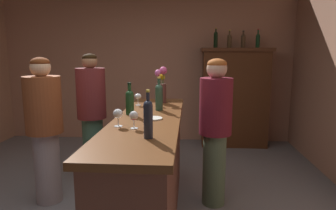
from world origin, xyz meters
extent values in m
cube|color=tan|center=(0.00, 2.87, 1.45)|extent=(5.31, 0.12, 2.90)
cube|color=brown|center=(0.42, 0.01, 0.48)|extent=(0.51, 2.17, 0.97)
cube|color=brown|center=(0.42, 0.01, 0.99)|extent=(0.58, 2.27, 0.05)
cube|color=#4B2713|center=(1.57, 2.55, 0.84)|extent=(1.10, 0.40, 1.68)
cube|color=#492614|center=(1.57, 2.55, 1.65)|extent=(1.18, 0.46, 0.06)
cylinder|color=#232A3C|center=(0.52, -0.63, 1.13)|extent=(0.06, 0.06, 0.23)
sphere|color=#232A3C|center=(0.52, -0.63, 1.25)|extent=(0.06, 0.06, 0.06)
cylinder|color=#232A3C|center=(0.52, -0.63, 1.29)|extent=(0.02, 0.02, 0.09)
cylinder|color=gold|center=(0.52, -0.63, 1.34)|extent=(0.03, 0.03, 0.02)
cylinder|color=#193B1B|center=(0.24, 0.15, 1.11)|extent=(0.08, 0.08, 0.19)
sphere|color=#193B1B|center=(0.24, 0.15, 1.21)|extent=(0.08, 0.08, 0.08)
cylinder|color=#193B1B|center=(0.24, 0.15, 1.26)|extent=(0.03, 0.03, 0.10)
cylinder|color=black|center=(0.24, 0.15, 1.31)|extent=(0.04, 0.04, 0.02)
cylinder|color=#294734|center=(0.49, 0.38, 1.13)|extent=(0.08, 0.08, 0.22)
sphere|color=#294734|center=(0.49, 0.38, 1.24)|extent=(0.08, 0.08, 0.08)
cylinder|color=#294734|center=(0.49, 0.38, 1.29)|extent=(0.03, 0.03, 0.10)
cylinder|color=gold|center=(0.49, 0.38, 1.35)|extent=(0.03, 0.03, 0.02)
cylinder|color=white|center=(0.24, -0.32, 1.02)|extent=(0.07, 0.07, 0.00)
cylinder|color=white|center=(0.24, -0.32, 1.05)|extent=(0.01, 0.01, 0.06)
ellipsoid|color=white|center=(0.24, -0.32, 1.12)|extent=(0.08, 0.08, 0.07)
cylinder|color=white|center=(0.45, 0.61, 1.02)|extent=(0.06, 0.06, 0.00)
cylinder|color=white|center=(0.45, 0.61, 1.06)|extent=(0.01, 0.01, 0.07)
ellipsoid|color=white|center=(0.45, 0.61, 1.12)|extent=(0.06, 0.06, 0.06)
cylinder|color=white|center=(0.22, 0.65, 1.02)|extent=(0.06, 0.06, 0.00)
cylinder|color=white|center=(0.22, 0.65, 1.06)|extent=(0.01, 0.01, 0.07)
ellipsoid|color=white|center=(0.22, 0.65, 1.12)|extent=(0.08, 0.08, 0.06)
cylinder|color=white|center=(0.37, -0.38, 1.02)|extent=(0.06, 0.06, 0.00)
cylinder|color=white|center=(0.37, -0.38, 1.05)|extent=(0.01, 0.01, 0.06)
ellipsoid|color=white|center=(0.37, -0.38, 1.12)|extent=(0.07, 0.07, 0.07)
ellipsoid|color=#600919|center=(0.37, -0.38, 1.10)|extent=(0.05, 0.05, 0.03)
cylinder|color=#4D2E28|center=(0.46, 0.86, 1.13)|extent=(0.12, 0.12, 0.22)
cylinder|color=#38602D|center=(0.49, 0.86, 1.27)|extent=(0.01, 0.01, 0.24)
sphere|color=#C2437A|center=(0.49, 0.86, 1.39)|extent=(0.09, 0.09, 0.09)
cylinder|color=#38602D|center=(0.48, 0.89, 1.23)|extent=(0.01, 0.01, 0.16)
sphere|color=yellow|center=(0.48, 0.89, 1.31)|extent=(0.06, 0.06, 0.06)
cylinder|color=#38602D|center=(0.44, 0.87, 1.25)|extent=(0.01, 0.01, 0.20)
sphere|color=orange|center=(0.44, 0.87, 1.35)|extent=(0.07, 0.07, 0.07)
cylinder|color=#38602D|center=(0.43, 0.85, 1.26)|extent=(0.01, 0.01, 0.21)
sphere|color=#BB4E8E|center=(0.43, 0.85, 1.36)|extent=(0.08, 0.08, 0.08)
cylinder|color=#38602D|center=(0.47, 0.82, 1.24)|extent=(0.01, 0.01, 0.18)
sphere|color=gold|center=(0.47, 0.82, 1.33)|extent=(0.04, 0.04, 0.04)
cylinder|color=white|center=(0.48, -0.03, 1.02)|extent=(0.17, 0.17, 0.01)
cylinder|color=black|center=(1.22, 2.55, 1.79)|extent=(0.07, 0.07, 0.23)
sphere|color=black|center=(1.22, 2.55, 1.91)|extent=(0.07, 0.07, 0.07)
cylinder|color=black|center=(1.22, 2.55, 1.95)|extent=(0.02, 0.02, 0.08)
cylinder|color=gold|center=(1.22, 2.55, 2.00)|extent=(0.02, 0.02, 0.02)
cylinder|color=#46331D|center=(1.45, 2.55, 1.77)|extent=(0.07, 0.07, 0.19)
sphere|color=#46331D|center=(1.45, 2.55, 1.87)|extent=(0.07, 0.07, 0.07)
cylinder|color=#46331D|center=(1.45, 2.55, 1.91)|extent=(0.03, 0.03, 0.09)
cylinder|color=gold|center=(1.45, 2.55, 1.97)|extent=(0.03, 0.03, 0.02)
cylinder|color=#4A3420|center=(1.67, 2.55, 1.77)|extent=(0.08, 0.08, 0.18)
sphere|color=#4A3420|center=(1.67, 2.55, 1.86)|extent=(0.08, 0.08, 0.08)
cylinder|color=#4A3420|center=(1.67, 2.55, 1.90)|extent=(0.03, 0.03, 0.08)
cylinder|color=black|center=(1.67, 2.55, 1.95)|extent=(0.03, 0.03, 0.02)
cylinder|color=#17391E|center=(1.91, 2.55, 1.78)|extent=(0.07, 0.07, 0.19)
sphere|color=#17391E|center=(1.91, 2.55, 1.87)|extent=(0.07, 0.07, 0.07)
cylinder|color=#17391E|center=(1.91, 2.55, 1.92)|extent=(0.03, 0.03, 0.10)
cylinder|color=#AF2123|center=(1.91, 2.55, 1.98)|extent=(0.03, 0.03, 0.02)
cylinder|color=#9F908E|center=(-0.72, 0.36, 0.38)|extent=(0.27, 0.27, 0.77)
cylinder|color=brown|center=(-0.72, 0.36, 1.06)|extent=(0.37, 0.37, 0.59)
sphere|color=#D9B08A|center=(-0.72, 0.36, 1.45)|extent=(0.20, 0.20, 0.20)
ellipsoid|color=#5D290F|center=(-0.72, 0.36, 1.49)|extent=(0.19, 0.19, 0.11)
cylinder|color=#406A53|center=(-0.41, 0.96, 0.40)|extent=(0.25, 0.25, 0.80)
cylinder|color=maroon|center=(-0.41, 0.96, 1.11)|extent=(0.35, 0.35, 0.61)
sphere|color=#926847|center=(-0.41, 0.96, 1.50)|extent=(0.18, 0.18, 0.18)
ellipsoid|color=black|center=(-0.41, 0.96, 1.54)|extent=(0.17, 0.17, 0.10)
cylinder|color=#4F654B|center=(1.06, 0.43, 0.38)|extent=(0.24, 0.24, 0.77)
cylinder|color=maroon|center=(1.06, 0.43, 1.06)|extent=(0.33, 0.33, 0.58)
sphere|color=#D1A58C|center=(1.06, 0.43, 1.44)|extent=(0.20, 0.20, 0.20)
ellipsoid|color=#A25221|center=(1.06, 0.43, 1.48)|extent=(0.19, 0.19, 0.11)
camera|label=1|loc=(0.79, -2.56, 1.58)|focal=31.70mm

